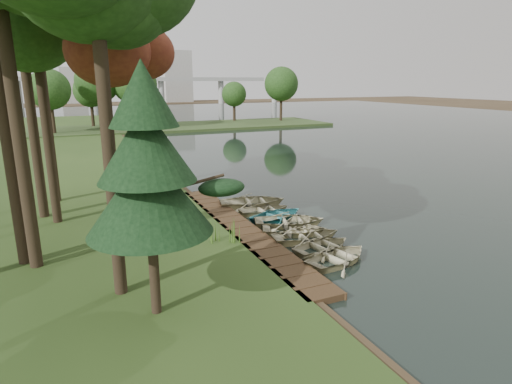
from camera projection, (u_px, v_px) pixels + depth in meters
name	position (u px, v px, depth m)	size (l,w,h in m)	color
ground	(269.00, 228.00, 22.44)	(300.00, 300.00, 0.00)	#3D2F1D
water	(419.00, 144.00, 51.95)	(130.00, 200.00, 0.05)	black
boardwalk	(240.00, 230.00, 21.78)	(1.60, 16.00, 0.30)	#3A2816
peninsula	(180.00, 127.00, 69.72)	(50.00, 14.00, 0.45)	#30441E
far_trees	(157.00, 88.00, 66.84)	(45.60, 5.60, 8.80)	black
bridge	(136.00, 82.00, 131.54)	(95.90, 4.00, 8.60)	#A5A5A0
building_a	(176.00, 77.00, 155.70)	(10.00, 8.00, 18.00)	#A5A5A0
building_b	(73.00, 85.00, 147.07)	(8.00, 8.00, 12.00)	#A5A5A0
rowboat_0	(339.00, 255.00, 18.04)	(2.33, 3.27, 0.68)	#B8B085
rowboat_1	(323.00, 244.00, 19.29)	(2.15, 3.01, 0.62)	#B8B085
rowboat_2	(307.00, 234.00, 20.50)	(2.43, 3.40, 0.70)	#B8B085
rowboat_3	(295.00, 228.00, 21.33)	(2.33, 3.27, 0.68)	#B8B085
rowboat_4	(289.00, 220.00, 22.51)	(2.65, 3.71, 0.77)	#B8B085
rowboat_5	(278.00, 214.00, 23.54)	(2.40, 3.35, 0.69)	#296F73
rowboat_6	(265.00, 208.00, 24.79)	(2.14, 2.99, 0.62)	#B8B085
rowboat_7	(253.00, 200.00, 26.02)	(2.86, 4.00, 0.83)	#B8B085
stored_rowboat	(154.00, 189.00, 27.91)	(2.37, 3.31, 0.69)	#B8B085
tree_2	(130.00, 43.00, 18.51)	(3.61, 3.61, 10.50)	black
tree_4	(33.00, 17.00, 20.04)	(4.56, 4.56, 12.18)	black
tree_6	(33.00, 2.00, 23.67)	(4.54, 4.54, 13.56)	black
pine_tree	(147.00, 166.00, 12.58)	(3.80, 3.80, 7.83)	black
reeds_0	(215.00, 231.00, 19.63)	(0.60, 0.60, 1.02)	#3F661E
reeds_1	(235.00, 231.00, 19.57)	(0.60, 0.60, 1.11)	#3F661E
reeds_2	(177.00, 207.00, 23.30)	(0.60, 0.60, 1.10)	#3F661E
reeds_3	(170.00, 186.00, 28.04)	(0.60, 0.60, 1.06)	#3F661E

